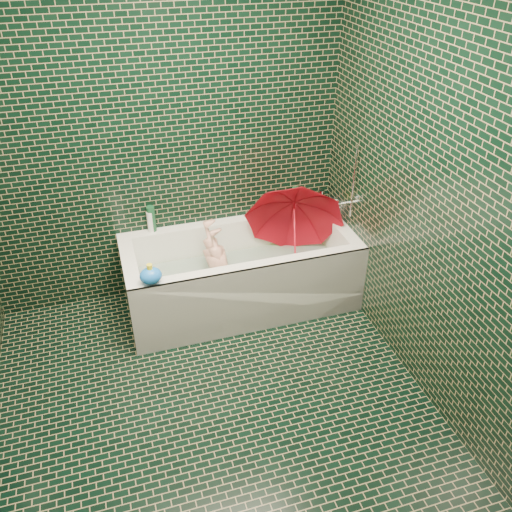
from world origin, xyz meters
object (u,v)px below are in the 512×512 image
object	(u,v)px
child	(221,271)
rubber_duck	(308,205)
bath_toy	(151,275)
bathtub	(241,280)
umbrella	(295,232)

from	to	relation	value
child	rubber_duck	world-z (taller)	rubber_duck
bath_toy	bathtub	bearing A→B (deg)	6.04
bath_toy	rubber_duck	bearing A→B (deg)	6.89
child	bathtub	bearing A→B (deg)	77.68
child	rubber_duck	distance (m)	0.90
child	rubber_duck	xyz separation A→B (m)	(0.80, 0.29, 0.28)
bathtub	child	size ratio (longest dim) A/B	2.15
child	bath_toy	size ratio (longest dim) A/B	4.52
bathtub	bath_toy	size ratio (longest dim) A/B	9.71
umbrella	bath_toy	xyz separation A→B (m)	(-1.10, -0.29, 0.03)
child	bath_toy	distance (m)	0.71
bathtub	rubber_duck	distance (m)	0.82
bathtub	rubber_duck	world-z (taller)	rubber_duck
rubber_duck	bath_toy	xyz separation A→B (m)	(-1.35, -0.64, 0.02)
child	bath_toy	world-z (taller)	bath_toy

